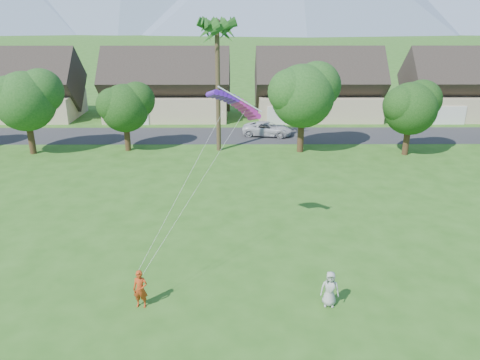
{
  "coord_description": "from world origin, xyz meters",
  "views": [
    {
      "loc": [
        -0.13,
        -16.02,
        13.63
      ],
      "look_at": [
        0.0,
        10.0,
        3.8
      ],
      "focal_mm": 35.0,
      "sensor_mm": 36.0,
      "label": 1
    }
  ],
  "objects_px": {
    "parked_car": "(267,129)",
    "watcher": "(330,289)",
    "parafoil_kite": "(235,101)",
    "kite_flyer": "(140,289)"
  },
  "relations": [
    {
      "from": "watcher",
      "to": "parafoil_kite",
      "type": "distance_m",
      "value": 10.89
    },
    {
      "from": "kite_flyer",
      "to": "parked_car",
      "type": "bearing_deg",
      "value": 80.12
    },
    {
      "from": "parked_car",
      "to": "kite_flyer",
      "type": "bearing_deg",
      "value": 175.91
    },
    {
      "from": "parked_car",
      "to": "watcher",
      "type": "bearing_deg",
      "value": -167.8
    },
    {
      "from": "parked_car",
      "to": "parafoil_kite",
      "type": "height_order",
      "value": "parafoil_kite"
    },
    {
      "from": "watcher",
      "to": "parafoil_kite",
      "type": "bearing_deg",
      "value": 132.43
    },
    {
      "from": "watcher",
      "to": "parafoil_kite",
      "type": "relative_size",
      "value": 0.55
    },
    {
      "from": "kite_flyer",
      "to": "watcher",
      "type": "xyz_separation_m",
      "value": [
        9.01,
        0.06,
        -0.06
      ]
    },
    {
      "from": "watcher",
      "to": "kite_flyer",
      "type": "bearing_deg",
      "value": -173.37
    },
    {
      "from": "watcher",
      "to": "parked_car",
      "type": "height_order",
      "value": "watcher"
    }
  ]
}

